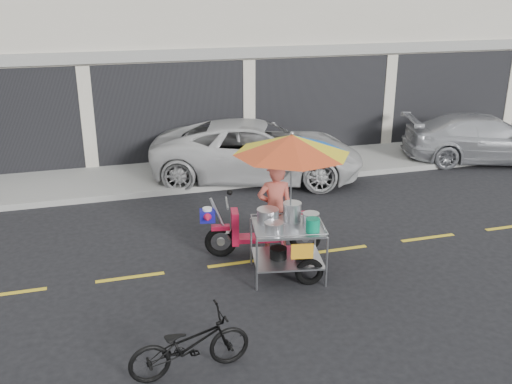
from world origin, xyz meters
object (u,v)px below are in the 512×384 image
object	(u,v)px
silver_pickup	(486,139)
food_vendor_rig	(284,182)
near_bicycle	(190,344)
white_pickup	(257,151)

from	to	relation	value
silver_pickup	food_vendor_rig	xyz separation A→B (m)	(-7.81, -4.64, 0.96)
near_bicycle	white_pickup	bearing A→B (deg)	-28.37
white_pickup	near_bicycle	distance (m)	8.20
near_bicycle	food_vendor_rig	xyz separation A→B (m)	(2.16, 2.57, 1.21)
near_bicycle	silver_pickup	bearing A→B (deg)	-59.82
white_pickup	silver_pickup	size ratio (longest dim) A/B	1.18
silver_pickup	white_pickup	bearing A→B (deg)	104.23
silver_pickup	near_bicycle	bearing A→B (deg)	143.01
white_pickup	food_vendor_rig	xyz separation A→B (m)	(-0.99, -4.99, 0.87)
white_pickup	food_vendor_rig	bearing A→B (deg)	-173.45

